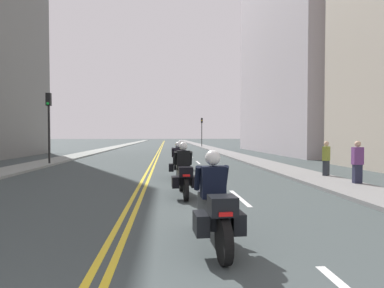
{
  "coord_description": "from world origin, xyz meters",
  "views": [
    {
      "loc": [
        0.9,
        -0.9,
        1.86
      ],
      "look_at": [
        1.94,
        11.6,
        1.52
      ],
      "focal_mm": 28.47,
      "sensor_mm": 36.0,
      "label": 1
    }
  ],
  "objects_px": {
    "motorcycle_1": "(184,174)",
    "motorcycle_3": "(181,157)",
    "motorcycle_0": "(214,208)",
    "traffic_light_far": "(202,127)",
    "pedestrian_2": "(326,159)",
    "motorcycle_2": "(178,163)",
    "pedestrian_0": "(357,163)",
    "traffic_light_near": "(49,115)"
  },
  "relations": [
    {
      "from": "motorcycle_1",
      "to": "motorcycle_3",
      "type": "relative_size",
      "value": 1.07
    },
    {
      "from": "motorcycle_0",
      "to": "traffic_light_far",
      "type": "xyz_separation_m",
      "value": [
        4.85,
        43.65,
        2.6
      ]
    },
    {
      "from": "motorcycle_3",
      "to": "pedestrian_2",
      "type": "bearing_deg",
      "value": -33.23
    },
    {
      "from": "motorcycle_0",
      "to": "motorcycle_2",
      "type": "relative_size",
      "value": 1.02
    },
    {
      "from": "motorcycle_2",
      "to": "pedestrian_2",
      "type": "height_order",
      "value": "pedestrian_2"
    },
    {
      "from": "motorcycle_3",
      "to": "pedestrian_2",
      "type": "xyz_separation_m",
      "value": [
        6.16,
        -4.27,
        0.19
      ]
    },
    {
      "from": "pedestrian_0",
      "to": "motorcycle_0",
      "type": "bearing_deg",
      "value": 44.59
    },
    {
      "from": "traffic_light_far",
      "to": "pedestrian_2",
      "type": "relative_size",
      "value": 2.9
    },
    {
      "from": "motorcycle_2",
      "to": "traffic_light_far",
      "type": "distance_m",
      "value": 35.84
    },
    {
      "from": "motorcycle_2",
      "to": "motorcycle_3",
      "type": "bearing_deg",
      "value": 88.72
    },
    {
      "from": "motorcycle_0",
      "to": "traffic_light_far",
      "type": "bearing_deg",
      "value": 80.38
    },
    {
      "from": "traffic_light_far",
      "to": "pedestrian_0",
      "type": "relative_size",
      "value": 2.82
    },
    {
      "from": "motorcycle_1",
      "to": "motorcycle_3",
      "type": "height_order",
      "value": "motorcycle_1"
    },
    {
      "from": "motorcycle_0",
      "to": "motorcycle_1",
      "type": "distance_m",
      "value": 4.29
    },
    {
      "from": "motorcycle_1",
      "to": "traffic_light_far",
      "type": "relative_size",
      "value": 0.48
    },
    {
      "from": "traffic_light_far",
      "to": "motorcycle_2",
      "type": "bearing_deg",
      "value": -98.26
    },
    {
      "from": "motorcycle_1",
      "to": "pedestrian_0",
      "type": "relative_size",
      "value": 1.35
    },
    {
      "from": "traffic_light_far",
      "to": "pedestrian_0",
      "type": "height_order",
      "value": "traffic_light_far"
    },
    {
      "from": "motorcycle_0",
      "to": "pedestrian_0",
      "type": "xyz_separation_m",
      "value": [
        6.18,
        5.59,
        0.21
      ]
    },
    {
      "from": "motorcycle_0",
      "to": "motorcycle_2",
      "type": "bearing_deg",
      "value": 88.69
    },
    {
      "from": "motorcycle_1",
      "to": "motorcycle_2",
      "type": "relative_size",
      "value": 1.01
    },
    {
      "from": "motorcycle_2",
      "to": "pedestrian_0",
      "type": "height_order",
      "value": "pedestrian_0"
    },
    {
      "from": "motorcycle_1",
      "to": "traffic_light_near",
      "type": "bearing_deg",
      "value": 124.34
    },
    {
      "from": "pedestrian_2",
      "to": "motorcycle_1",
      "type": "bearing_deg",
      "value": -12.47
    },
    {
      "from": "motorcycle_0",
      "to": "pedestrian_2",
      "type": "xyz_separation_m",
      "value": [
        6.16,
        7.74,
        0.18
      ]
    },
    {
      "from": "pedestrian_0",
      "to": "pedestrian_2",
      "type": "distance_m",
      "value": 2.15
    },
    {
      "from": "motorcycle_1",
      "to": "traffic_light_far",
      "type": "distance_m",
      "value": 39.79
    },
    {
      "from": "motorcycle_3",
      "to": "traffic_light_near",
      "type": "relative_size",
      "value": 0.46
    },
    {
      "from": "traffic_light_near",
      "to": "motorcycle_0",
      "type": "bearing_deg",
      "value": -61.23
    },
    {
      "from": "pedestrian_0",
      "to": "pedestrian_2",
      "type": "relative_size",
      "value": 1.03
    },
    {
      "from": "traffic_light_far",
      "to": "pedestrian_2",
      "type": "height_order",
      "value": "traffic_light_far"
    },
    {
      "from": "motorcycle_3",
      "to": "pedestrian_0",
      "type": "height_order",
      "value": "pedestrian_0"
    },
    {
      "from": "motorcycle_0",
      "to": "traffic_light_far",
      "type": "height_order",
      "value": "traffic_light_far"
    },
    {
      "from": "traffic_light_near",
      "to": "traffic_light_far",
      "type": "bearing_deg",
      "value": 65.55
    },
    {
      "from": "motorcycle_2",
      "to": "traffic_light_near",
      "type": "bearing_deg",
      "value": 143.05
    },
    {
      "from": "pedestrian_0",
      "to": "pedestrian_2",
      "type": "bearing_deg",
      "value": -86.94
    },
    {
      "from": "motorcycle_2",
      "to": "traffic_light_near",
      "type": "height_order",
      "value": "traffic_light_near"
    },
    {
      "from": "motorcycle_3",
      "to": "motorcycle_1",
      "type": "bearing_deg",
      "value": -90.47
    },
    {
      "from": "pedestrian_0",
      "to": "motorcycle_1",
      "type": "bearing_deg",
      "value": 13.94
    },
    {
      "from": "motorcycle_2",
      "to": "traffic_light_far",
      "type": "relative_size",
      "value": 0.47
    },
    {
      "from": "motorcycle_1",
      "to": "motorcycle_2",
      "type": "bearing_deg",
      "value": 87.96
    },
    {
      "from": "traffic_light_near",
      "to": "traffic_light_far",
      "type": "xyz_separation_m",
      "value": [
        13.05,
        28.71,
        0.11
      ]
    }
  ]
}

